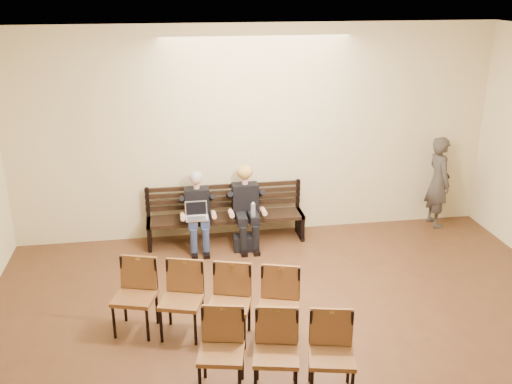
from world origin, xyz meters
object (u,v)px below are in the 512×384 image
seated_woman (246,209)px  laptop (197,219)px  passerby (439,175)px  chair_row_back (276,356)px  bench (226,229)px  seated_man (198,213)px  bag (244,243)px  water_bottle (253,217)px  chair_row_front (205,303)px

seated_woman → laptop: 0.84m
passerby → chair_row_back: size_ratio=1.15×
bench → seated_man: (-0.47, -0.12, 0.37)m
bag → chair_row_back: bearing=-92.6°
laptop → chair_row_back: (0.59, -3.46, -0.13)m
water_bottle → chair_row_back: (-0.30, -3.40, -0.12)m
bench → seated_woman: seated_woman is taller
laptop → chair_row_back: chair_row_back is taller
bag → laptop: bearing=177.0°
bench → water_bottle: size_ratio=10.52×
bench → seated_woman: size_ratio=2.13×
laptop → bag: laptop is taller
seated_man → water_bottle: seated_man is taller
bench → bag: size_ratio=7.67×
seated_man → chair_row_front: seated_man is taller
seated_man → laptop: 0.22m
seated_woman → chair_row_front: size_ratio=0.54×
chair_row_front → chair_row_back: 1.30m
seated_man → passerby: 4.24m
bench → laptop: (-0.49, -0.34, 0.35)m
seated_man → chair_row_back: seated_man is taller
bench → bag: 0.47m
bag → passerby: 3.62m
seated_man → seated_woman: bearing=0.0°
bench → seated_man: 0.61m
passerby → chair_row_front: bearing=122.3°
seated_man → passerby: bearing=3.0°
seated_man → seated_woman: (0.79, 0.00, 0.02)m
chair_row_back → seated_woman: bearing=98.8°
laptop → water_bottle: size_ratio=1.42×
seated_woman → laptop: (-0.81, -0.22, -0.03)m
bench → passerby: bearing=1.5°
seated_man → laptop: (-0.03, -0.22, -0.02)m
chair_row_back → bag: bearing=99.7°
chair_row_front → water_bottle: bearing=84.7°
bag → bench: bearing=123.4°
passerby → chair_row_back: (-3.66, -3.90, -0.48)m
chair_row_front → chair_row_back: bearing=-42.8°
seated_woman → chair_row_back: seated_woman is taller
seated_woman → laptop: seated_woman is taller
passerby → chair_row_front: passerby is taller
laptop → water_bottle: (0.89, -0.06, -0.00)m
seated_man → passerby: passerby is taller
seated_woman → bag: size_ratio=3.61×
laptop → water_bottle: bearing=8.0°
laptop → chair_row_front: chair_row_front is taller
passerby → seated_woman: bearing=93.2°
laptop → passerby: 4.28m
bag → seated_man: bearing=160.1°
bag → chair_row_front: bearing=-109.3°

